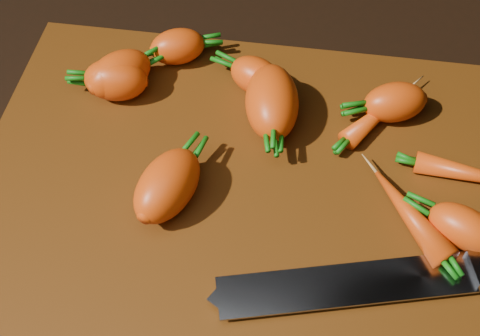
# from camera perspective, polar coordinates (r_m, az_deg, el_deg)

# --- Properties ---
(ground) EXTENTS (2.00, 2.00, 0.01)m
(ground) POSITION_cam_1_polar(r_m,az_deg,el_deg) (0.63, -0.13, -2.64)
(ground) COLOR black
(cutting_board) EXTENTS (0.50, 0.40, 0.01)m
(cutting_board) POSITION_cam_1_polar(r_m,az_deg,el_deg) (0.63, -0.13, -2.06)
(cutting_board) COLOR #512A0C
(cutting_board) RESTS_ON ground
(carrot_0) EXTENTS (0.08, 0.08, 0.05)m
(carrot_0) POSITION_cam_1_polar(r_m,az_deg,el_deg) (0.70, -10.26, 7.91)
(carrot_0) COLOR #E24408
(carrot_0) RESTS_ON cutting_board
(carrot_1) EXTENTS (0.07, 0.05, 0.04)m
(carrot_1) POSITION_cam_1_polar(r_m,az_deg,el_deg) (0.69, -10.56, 7.43)
(carrot_1) COLOR #E24408
(carrot_1) RESTS_ON cutting_board
(carrot_2) EXTENTS (0.07, 0.10, 0.05)m
(carrot_2) POSITION_cam_1_polar(r_m,az_deg,el_deg) (0.65, 2.74, 5.65)
(carrot_2) COLOR #E24408
(carrot_2) RESTS_ON cutting_board
(carrot_3) EXTENTS (0.07, 0.09, 0.05)m
(carrot_3) POSITION_cam_1_polar(r_m,az_deg,el_deg) (0.60, -6.22, -1.49)
(carrot_3) COLOR #E24408
(carrot_3) RESTS_ON cutting_board
(carrot_4) EXTENTS (0.07, 0.06, 0.04)m
(carrot_4) POSITION_cam_1_polar(r_m,az_deg,el_deg) (0.68, 13.08, 5.49)
(carrot_4) COLOR #E24408
(carrot_4) RESTS_ON cutting_board
(carrot_5) EXTENTS (0.07, 0.06, 0.04)m
(carrot_5) POSITION_cam_1_polar(r_m,az_deg,el_deg) (0.72, -5.35, 10.29)
(carrot_5) COLOR #E24408
(carrot_5) RESTS_ON cutting_board
(carrot_6) EXTENTS (0.07, 0.06, 0.04)m
(carrot_6) POSITION_cam_1_polar(r_m,az_deg,el_deg) (0.61, 18.50, -4.84)
(carrot_6) COLOR #E24408
(carrot_6) RESTS_ON cutting_board
(carrot_7) EXTENTS (0.08, 0.09, 0.02)m
(carrot_7) POSITION_cam_1_polar(r_m,az_deg,el_deg) (0.68, 11.76, 4.57)
(carrot_7) COLOR #E24408
(carrot_7) RESTS_ON cutting_board
(carrot_8) EXTENTS (0.12, 0.04, 0.02)m
(carrot_8) POSITION_cam_1_polar(r_m,az_deg,el_deg) (0.65, 19.82, -0.65)
(carrot_8) COLOR #E24408
(carrot_8) RESTS_ON cutting_board
(carrot_9) EXTENTS (0.08, 0.10, 0.03)m
(carrot_9) POSITION_cam_1_polar(r_m,az_deg,el_deg) (0.61, 14.30, -3.87)
(carrot_9) COLOR #E24408
(carrot_9) RESTS_ON cutting_board
(carrot_10) EXTENTS (0.07, 0.06, 0.04)m
(carrot_10) POSITION_cam_1_polar(r_m,az_deg,el_deg) (0.69, 1.41, 7.84)
(carrot_10) COLOR #E24408
(carrot_10) RESTS_ON cutting_board
(knife) EXTENTS (0.34, 0.12, 0.02)m
(knife) POSITION_cam_1_polar(r_m,az_deg,el_deg) (0.57, 11.14, -9.54)
(knife) COLOR gray
(knife) RESTS_ON cutting_board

